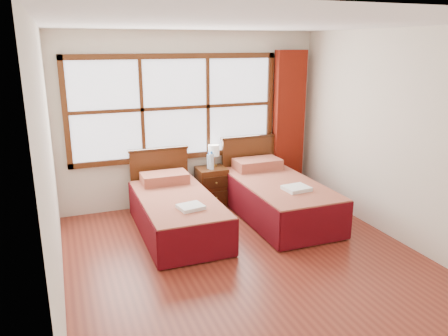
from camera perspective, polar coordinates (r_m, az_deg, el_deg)
name	(u,v)px	position (r m, az deg, el deg)	size (l,w,h in m)	color
floor	(251,264)	(5.08, 3.59, -12.46)	(4.50, 4.50, 0.00)	maroon
ceiling	(256,23)	(4.47, 4.20, 18.31)	(4.50, 4.50, 0.00)	white
wall_back	(191,120)	(6.67, -4.29, 6.29)	(4.00, 4.00, 0.00)	silver
wall_left	(50,173)	(4.20, -21.75, -0.57)	(4.50, 4.50, 0.00)	silver
wall_right	(404,139)	(5.72, 22.41, 3.52)	(4.50, 4.50, 0.00)	silver
window	(176,108)	(6.54, -6.34, 7.82)	(3.16, 0.06, 1.56)	white
curtain	(289,123)	(7.19, 8.43, 5.81)	(0.50, 0.16, 2.30)	maroon
bed_left	(176,211)	(5.82, -6.27, -5.61)	(0.96, 1.98, 0.93)	#351A0B
bed_right	(276,196)	(6.32, 6.85, -3.65)	(1.04, 2.06, 1.01)	#351A0B
nightstand	(212,186)	(6.74, -1.62, -2.39)	(0.44, 0.43, 0.58)	#4E2711
towels_left	(191,207)	(5.29, -4.36, -5.08)	(0.33, 0.30, 0.05)	white
towels_right	(296,188)	(5.87, 9.44, -2.64)	(0.35, 0.31, 0.05)	white
lamp	(214,151)	(6.73, -1.35, 2.25)	(0.17, 0.17, 0.33)	#BE903C
bottle_near	(209,161)	(6.61, -1.98, 0.89)	(0.06, 0.06, 0.25)	silver
bottle_far	(212,161)	(6.55, -1.64, 0.88)	(0.07, 0.07, 0.28)	silver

